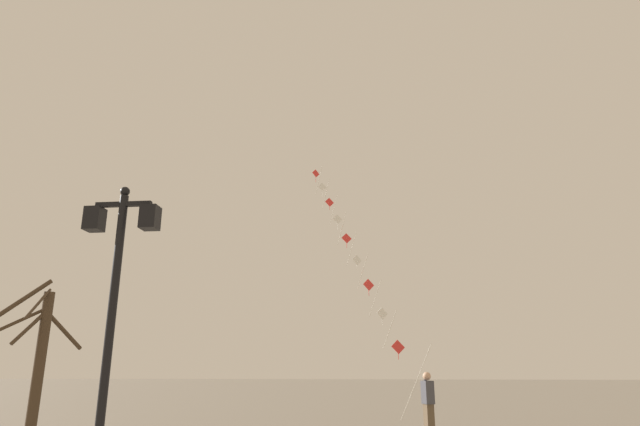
{
  "coord_description": "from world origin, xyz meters",
  "views": [
    {
      "loc": [
        1.37,
        -0.16,
        1.79
      ],
      "look_at": [
        -0.44,
        17.72,
        7.06
      ],
      "focal_mm": 29.9,
      "sensor_mm": 36.0,
      "label": 1
    }
  ],
  "objects_px": {
    "kite_train": "(351,249)",
    "twin_lantern_lamp_post": "(116,272)",
    "bare_tree": "(39,359)",
    "kite_flyer": "(428,403)"
  },
  "relations": [
    {
      "from": "twin_lantern_lamp_post",
      "to": "kite_train",
      "type": "bearing_deg",
      "value": 77.54
    },
    {
      "from": "kite_train",
      "to": "bare_tree",
      "type": "bearing_deg",
      "value": -121.95
    },
    {
      "from": "bare_tree",
      "to": "kite_flyer",
      "type": "bearing_deg",
      "value": 20.81
    },
    {
      "from": "kite_flyer",
      "to": "bare_tree",
      "type": "height_order",
      "value": "bare_tree"
    },
    {
      "from": "kite_train",
      "to": "twin_lantern_lamp_post",
      "type": "bearing_deg",
      "value": -102.46
    },
    {
      "from": "twin_lantern_lamp_post",
      "to": "kite_flyer",
      "type": "height_order",
      "value": "twin_lantern_lamp_post"
    },
    {
      "from": "twin_lantern_lamp_post",
      "to": "kite_flyer",
      "type": "xyz_separation_m",
      "value": [
        5.55,
        7.25,
        -2.4
      ]
    },
    {
      "from": "kite_flyer",
      "to": "kite_train",
      "type": "bearing_deg",
      "value": -0.38
    },
    {
      "from": "twin_lantern_lamp_post",
      "to": "bare_tree",
      "type": "height_order",
      "value": "twin_lantern_lamp_post"
    },
    {
      "from": "twin_lantern_lamp_post",
      "to": "bare_tree",
      "type": "relative_size",
      "value": 1.24
    }
  ]
}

